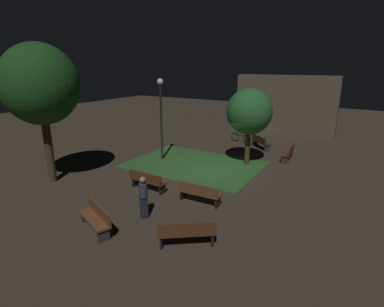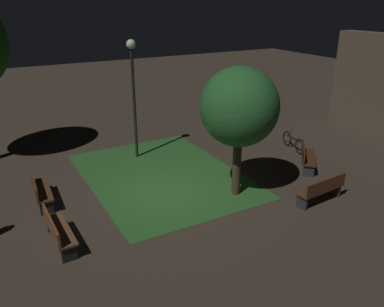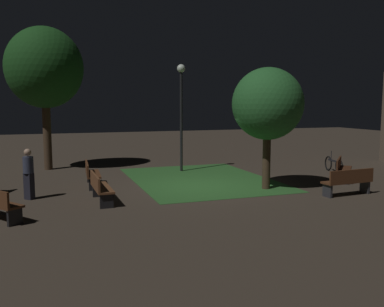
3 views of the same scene
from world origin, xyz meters
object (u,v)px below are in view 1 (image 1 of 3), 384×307
(lamp_post_near_wall, at_px, (161,106))
(bench_lawn_edge, at_px, (96,218))
(bench_corner, at_px, (289,152))
(bench_path_side, at_px, (147,180))
(tree_right_canopy, at_px, (40,85))
(bench_front_right, at_px, (187,233))
(bench_near_trees, at_px, (199,193))
(pedestrian, at_px, (143,197))
(bench_by_lamp, at_px, (260,142))
(bicycle, at_px, (241,138))
(tree_back_left, at_px, (249,112))

(lamp_post_near_wall, bearing_deg, bench_lawn_edge, -69.56)
(bench_lawn_edge, distance_m, bench_corner, 11.99)
(bench_path_side, bearing_deg, tree_right_canopy, -162.54)
(bench_front_right, height_order, tree_right_canopy, tree_right_canopy)
(bench_path_side, height_order, bench_near_trees, same)
(bench_near_trees, distance_m, bench_lawn_edge, 4.08)
(bench_front_right, height_order, pedestrian, pedestrian)
(bench_near_trees, xyz_separation_m, bench_front_right, (1.16, -2.83, 0.00))
(bench_near_trees, height_order, bench_by_lamp, same)
(bench_lawn_edge, bearing_deg, bench_by_lamp, 83.86)
(bench_path_side, relative_size, bench_lawn_edge, 0.99)
(lamp_post_near_wall, bearing_deg, bench_by_lamp, 50.81)
(bench_path_side, xyz_separation_m, bench_near_trees, (2.66, -0.00, 0.00))
(bench_corner, relative_size, lamp_post_near_wall, 0.39)
(bench_front_right, bearing_deg, bench_path_side, 143.46)
(tree_right_canopy, height_order, bicycle, tree_right_canopy)
(bench_by_lamp, relative_size, bicycle, 0.98)
(bench_by_lamp, distance_m, bench_lawn_edge, 13.06)
(bench_near_trees, distance_m, tree_back_left, 6.33)
(bench_corner, bearing_deg, lamp_post_near_wall, -150.74)
(bench_front_right, xyz_separation_m, tree_back_left, (-1.31, 8.64, 2.50))
(bicycle, bearing_deg, bench_near_trees, -77.37)
(bench_lawn_edge, bearing_deg, bench_front_right, 13.36)
(bench_front_right, relative_size, tree_back_left, 0.41)
(bench_near_trees, relative_size, bench_front_right, 1.05)
(bench_near_trees, xyz_separation_m, bench_by_lamp, (-0.58, 9.42, 0.00))
(bicycle, bearing_deg, bench_lawn_edge, -88.58)
(bench_by_lamp, bearing_deg, bicycle, 151.36)
(bench_front_right, height_order, bench_lawn_edge, same)
(lamp_post_near_wall, bearing_deg, pedestrian, -59.25)
(bench_path_side, bearing_deg, tree_back_left, 66.73)
(tree_right_canopy, relative_size, lamp_post_near_wall, 1.36)
(bicycle, bearing_deg, pedestrian, -84.65)
(bicycle, bearing_deg, lamp_post_near_wall, -112.25)
(bench_near_trees, distance_m, bench_corner, 8.02)
(tree_back_left, xyz_separation_m, pedestrian, (-1.00, -7.87, -2.13))
(tree_back_left, bearing_deg, bench_path_side, -113.27)
(tree_back_left, relative_size, bicycle, 2.53)
(bench_corner, bearing_deg, bench_by_lamp, 145.21)
(tree_right_canopy, bearing_deg, bench_by_lamp, 58.27)
(bench_by_lamp, bearing_deg, tree_right_canopy, -121.73)
(bench_path_side, relative_size, tree_right_canopy, 0.28)
(bench_corner, relative_size, tree_back_left, 0.43)
(bench_path_side, xyz_separation_m, bench_lawn_edge, (0.68, -3.57, 0.00))
(tree_back_left, height_order, pedestrian, tree_back_left)
(bench_corner, relative_size, bicycle, 1.09)
(bench_near_trees, bearing_deg, bench_front_right, -67.73)
(bench_by_lamp, xyz_separation_m, bench_front_right, (1.74, -12.24, 0.00))
(bench_near_trees, height_order, bench_front_right, same)
(bench_corner, height_order, tree_right_canopy, tree_right_canopy)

